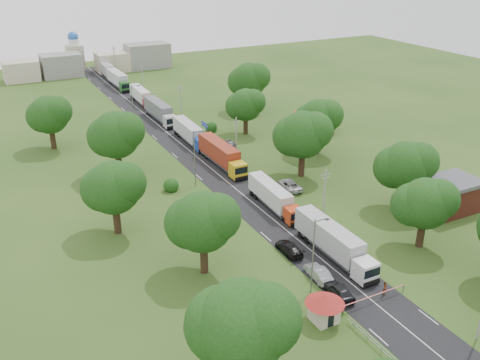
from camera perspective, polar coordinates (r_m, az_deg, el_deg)
ground at (r=83.06m, az=2.85°, el=-3.66°), size 260.00×260.00×0.00m
road at (r=99.13m, az=-2.97°, el=1.11°), size 8.00×200.00×0.04m
boom_barrier at (r=64.76m, az=13.23°, el=-12.27°), size 9.22×0.35×1.18m
guard_booth at (r=60.91m, az=9.02°, el=-13.00°), size 4.40×4.40×3.45m
info_sign at (r=112.89m, az=-3.80°, el=5.62°), size 0.12×3.10×4.10m
pole_1 at (r=78.53m, az=8.97°, el=-1.83°), size 1.60×0.24×9.00m
pole_2 at (r=100.50m, az=-0.41°, el=4.33°), size 1.60×0.24×9.00m
pole_3 at (r=124.90m, az=-6.34°, el=8.15°), size 1.60×0.24×9.00m
pole_4 at (r=150.56m, az=-10.36°, el=10.64°), size 1.60×0.24×9.00m
pole_5 at (r=176.93m, az=-13.23°, el=12.37°), size 1.60×0.24×9.00m
lamp_0 at (r=63.24m, az=7.92°, el=-7.69°), size 2.03×0.22×10.00m
lamp_1 at (r=90.83m, az=-4.78°, el=2.64°), size 2.03×0.22×10.00m
lamp_2 at (r=122.27m, az=-11.31°, el=7.90°), size 2.03×0.22×10.00m
tree_2 at (r=75.78m, az=19.11°, el=-2.34°), size 8.00×8.00×10.10m
tree_3 at (r=85.83m, az=17.27°, el=1.49°), size 8.80×8.80×11.07m
tree_4 at (r=94.29m, az=6.68°, el=4.86°), size 9.60×9.60×12.05m
tree_5 at (r=105.63m, az=8.34°, el=6.52°), size 8.80×8.80×11.07m
tree_6 at (r=116.04m, az=0.58°, el=8.04°), size 8.00×8.00×10.10m
tree_7 at (r=132.65m, az=0.96°, el=10.64°), size 9.60×9.60×12.05m
tree_9 at (r=48.66m, az=0.21°, el=-15.09°), size 9.60×9.60×12.05m
tree_10 at (r=65.89m, az=-4.05°, el=-4.42°), size 8.80×8.80×11.07m
tree_11 at (r=76.81m, az=-13.38°, el=-0.74°), size 8.80×8.80×11.07m
tree_12 at (r=96.03m, az=-13.12°, el=4.74°), size 9.60×9.60×12.05m
tree_13 at (r=113.63m, az=-19.70°, el=6.61°), size 8.80×8.80×11.07m
house_brick at (r=89.22m, az=21.52°, el=-1.49°), size 8.60×6.60×5.20m
house_cream at (r=120.34m, az=8.11°, el=6.92°), size 10.08×10.08×5.80m
distant_town at (r=180.84m, az=-15.12°, el=12.04°), size 52.00×8.00×8.00m
church at (r=187.27m, az=-17.20°, el=12.79°), size 5.00×5.00×12.30m
truck_0 at (r=72.30m, az=9.91°, el=-6.49°), size 2.68×15.43×4.28m
truck_1 at (r=84.10m, az=3.55°, el=-1.78°), size 2.83×13.66×3.78m
truck_2 at (r=99.90m, az=-2.00°, el=2.75°), size 2.81×15.75×4.37m
truck_3 at (r=112.70m, az=-5.40°, el=5.06°), size 2.81×14.42×3.99m
truck_4 at (r=127.89m, az=-8.56°, el=7.28°), size 2.77×15.42×4.27m
truck_5 at (r=142.73m, az=-10.47°, el=8.82°), size 2.67×14.03×3.88m
truck_6 at (r=161.05m, az=-12.88°, el=10.42°), size 2.99×15.47×4.28m
truck_7 at (r=175.08m, az=-14.04°, el=11.34°), size 3.12×15.00×4.15m
car_lane_front at (r=65.64m, az=10.48°, el=-11.51°), size 2.36×5.07×1.68m
car_lane_mid at (r=68.33m, az=8.36°, el=-9.81°), size 2.08×4.93×1.58m
car_lane_rear at (r=73.02m, az=5.27°, el=-7.26°), size 2.28×5.23×1.50m
car_verge_near at (r=91.15m, az=5.29°, el=-0.55°), size 3.34×6.02×1.59m
car_verge_far at (r=110.10m, az=-1.29°, el=3.95°), size 2.28×4.66×1.53m
pedestrian_near at (r=66.99m, az=15.19°, el=-11.15°), size 0.78×0.71×1.79m
pedestrian_booth at (r=63.77m, az=9.95°, el=-12.55°), size 0.95×1.08×1.87m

